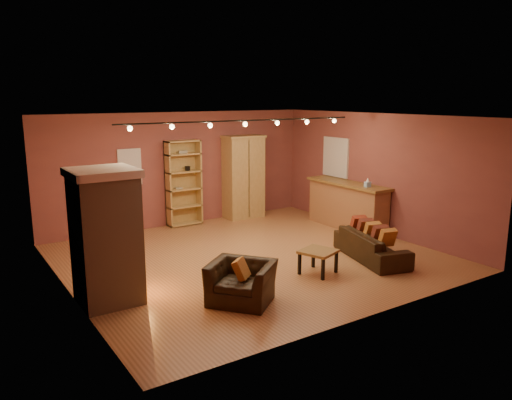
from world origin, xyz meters
TOP-DOWN VIEW (x-y plane):
  - floor at (0.00, 0.00)m, footprint 7.00×7.00m
  - ceiling at (0.00, 0.00)m, footprint 7.00×7.00m
  - back_wall at (0.00, 3.25)m, footprint 7.00×0.02m
  - left_wall at (-3.50, 0.00)m, footprint 0.02×6.50m
  - right_wall at (3.50, 0.00)m, footprint 0.02×6.50m
  - fireplace at (-3.04, -0.60)m, footprint 1.01×0.98m
  - back_window at (-1.30, 3.23)m, footprint 0.56×0.04m
  - bookcase at (-0.00, 3.14)m, footprint 0.87×0.34m
  - armoire at (1.67, 2.97)m, footprint 1.07×0.61m
  - bar_counter at (3.20, 0.64)m, footprint 0.63×2.37m
  - tissue_box at (3.15, -0.05)m, footprint 0.14×0.14m
  - right_window at (3.47, 1.40)m, footprint 0.05×0.90m
  - loveseat at (1.95, -1.39)m, footprint 1.02×1.94m
  - armchair at (-1.31, -1.75)m, footprint 1.11×1.16m
  - coffee_table at (0.53, -1.44)m, footprint 0.74×0.74m
  - track_rail at (0.00, 0.20)m, footprint 5.20×0.09m

SIDE VIEW (x-z plane):
  - floor at x=0.00m, z-range 0.00..0.00m
  - coffee_table at x=0.53m, z-range 0.16..0.60m
  - loveseat at x=1.95m, z-range 0.00..0.77m
  - armchair at x=-1.31m, z-range 0.00..0.86m
  - bar_counter at x=3.20m, z-range 0.01..1.14m
  - fireplace at x=-3.04m, z-range 0.00..2.12m
  - bookcase at x=0.00m, z-range 0.02..2.14m
  - armoire at x=1.67m, z-range 0.01..2.18m
  - tissue_box at x=3.15m, z-range 1.11..1.33m
  - back_wall at x=0.00m, z-range 0.00..2.80m
  - left_wall at x=-3.50m, z-range 0.00..2.80m
  - right_wall at x=3.50m, z-range 0.00..2.80m
  - back_window at x=-1.30m, z-range 1.12..1.98m
  - right_window at x=3.47m, z-range 1.15..2.15m
  - track_rail at x=0.00m, z-range 2.62..2.75m
  - ceiling at x=0.00m, z-range 2.80..2.80m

